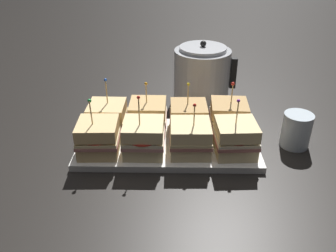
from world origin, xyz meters
TOP-DOWN VIEW (x-y plane):
  - ground_plane at (0.00, 0.00)m, footprint 6.00×6.00m
  - serving_platter at (0.00, 0.00)m, footprint 0.49×0.25m
  - sandwich_front_far_left at (-0.18, -0.06)m, footprint 0.11×0.11m
  - sandwich_front_center_left at (-0.06, -0.06)m, footprint 0.11×0.11m
  - sandwich_front_center_right at (0.06, -0.05)m, footprint 0.11×0.11m
  - sandwich_front_far_right at (0.17, -0.06)m, footprint 0.11×0.11m
  - sandwich_back_far_left at (-0.17, 0.06)m, footprint 0.11×0.11m
  - sandwich_back_center_left at (-0.06, 0.06)m, footprint 0.11×0.11m
  - sandwich_back_center_right at (0.06, 0.06)m, footprint 0.11×0.11m
  - sandwich_back_far_right at (0.17, 0.06)m, footprint 0.11×0.11m
  - kettle_steel at (0.11, 0.32)m, footprint 0.21×0.19m
  - drinking_glass at (0.35, 0.01)m, footprint 0.08×0.08m

SIDE VIEW (x-z plane):
  - ground_plane at x=0.00m, z-range 0.00..0.00m
  - serving_platter at x=0.00m, z-range 0.00..0.02m
  - drinking_glass at x=0.35m, z-range 0.00..0.10m
  - sandwich_front_center_right at x=0.06m, z-range -0.01..0.13m
  - sandwich_back_center_right at x=0.06m, z-range -0.01..0.13m
  - sandwich_back_far_left at x=-0.17m, z-range -0.02..0.14m
  - sandwich_front_far_right at x=0.17m, z-range -0.02..0.14m
  - sandwich_back_center_left at x=-0.06m, z-range -0.01..0.13m
  - sandwich_front_far_left at x=-0.18m, z-range -0.02..0.14m
  - sandwich_back_far_right at x=0.17m, z-range -0.01..0.14m
  - sandwich_front_center_left at x=-0.06m, z-range -0.02..0.14m
  - kettle_steel at x=0.11m, z-range -0.01..0.20m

